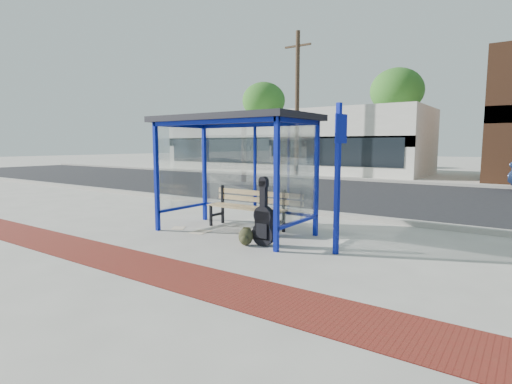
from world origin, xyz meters
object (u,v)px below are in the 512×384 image
Objects in this scene: bench at (248,206)px; guitar_bag at (264,222)px; backpack at (246,237)px; suitcase at (264,222)px.

bench is 1.56m from guitar_bag.
guitar_bag reaches higher than bench.
bench is 1.52m from backpack.
bench is 0.81m from suitcase.
backpack is (-0.29, -0.15, -0.28)m from guitar_bag.
guitar_bag reaches higher than suitcase.
guitar_bag is at bearing -54.38° from suitcase.
guitar_bag is 0.43m from backpack.
guitar_bag is 2.05× the size of suitcase.
suitcase is 1.77× the size of backpack.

